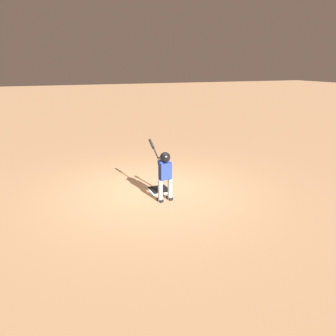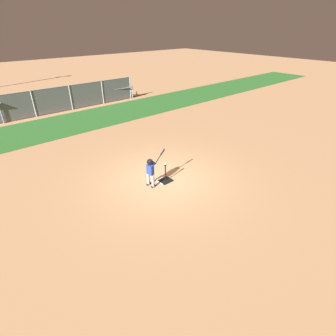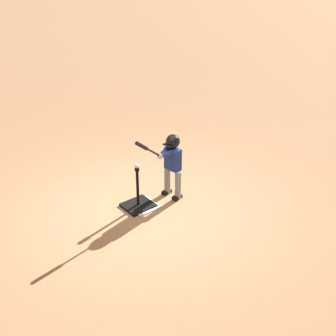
% 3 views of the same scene
% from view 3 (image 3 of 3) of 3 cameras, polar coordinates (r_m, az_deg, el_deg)
% --- Properties ---
extents(ground_plane, '(90.00, 90.00, 0.00)m').
position_cam_3_polar(ground_plane, '(7.75, -3.19, -5.30)').
color(ground_plane, '#AD7F56').
extents(home_plate, '(0.45, 0.45, 0.02)m').
position_cam_3_polar(home_plate, '(7.87, -3.01, -4.64)').
color(home_plate, white).
rests_on(home_plate, ground_plane).
extents(batting_tee, '(0.49, 0.44, 0.74)m').
position_cam_3_polar(batting_tee, '(7.83, -3.66, -4.14)').
color(batting_tee, black).
rests_on(batting_tee, ground_plane).
extents(batter_child, '(0.93, 0.37, 1.31)m').
position_cam_3_polar(batter_child, '(7.76, 0.42, 1.17)').
color(batter_child, gray).
rests_on(batter_child, ground_plane).
extents(baseball, '(0.07, 0.07, 0.07)m').
position_cam_3_polar(baseball, '(7.48, -3.82, 0.25)').
color(baseball, white).
rests_on(baseball, batting_tee).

